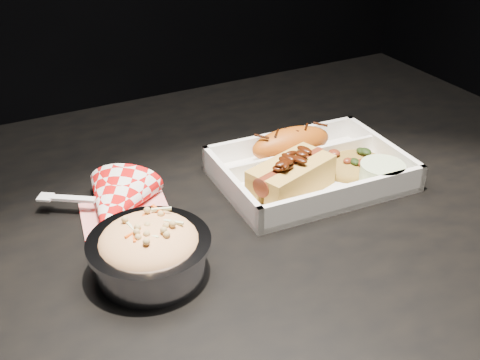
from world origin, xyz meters
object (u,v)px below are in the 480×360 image
hotdog (291,174)px  food_tray (310,173)px  napkin_fork (115,204)px  foil_coleslaw_cup (149,249)px  dining_table (214,268)px  fried_pastry (291,143)px

hotdog → food_tray: bearing=10.0°
food_tray → hotdog: hotdog is taller
napkin_fork → foil_coleslaw_cup: bearing=-56.5°
foil_coleslaw_cup → napkin_fork: (0.00, 0.13, -0.02)m
foil_coleslaw_cup → hotdog: bearing=16.8°
dining_table → napkin_fork: (-0.11, 0.05, 0.11)m
food_tray → napkin_fork: (-0.27, 0.04, 0.01)m
food_tray → napkin_fork: bearing=174.7°
foil_coleslaw_cup → napkin_fork: 0.13m
dining_table → foil_coleslaw_cup: bearing=-144.6°
foil_coleslaw_cup → napkin_fork: size_ratio=0.84×
hotdog → dining_table: bearing=155.4°
fried_pastry → dining_table: bearing=-157.2°
fried_pastry → hotdog: 0.09m
dining_table → food_tray: size_ratio=4.63×
foil_coleslaw_cup → napkin_fork: bearing=89.5°
fried_pastry → foil_coleslaw_cup: (-0.27, -0.15, 0.00)m
hotdog → napkin_fork: (-0.22, 0.06, -0.02)m
food_tray → foil_coleslaw_cup: 0.28m
dining_table → fried_pastry: size_ratio=9.72×
fried_pastry → napkin_fork: (-0.27, -0.02, -0.01)m
fried_pastry → napkin_fork: napkin_fork is taller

